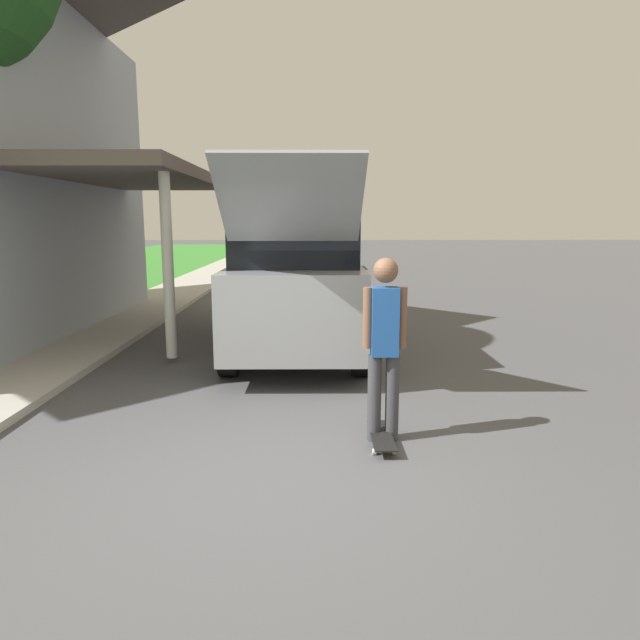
% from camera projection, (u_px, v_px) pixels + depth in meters
% --- Properties ---
extents(ground_plane, '(120.00, 120.00, 0.00)m').
position_uv_depth(ground_plane, '(262.00, 474.00, 4.77)').
color(ground_plane, '#49494C').
extents(sidewalk, '(1.80, 80.00, 0.10)m').
position_uv_depth(sidewalk, '(99.00, 332.00, 10.64)').
color(sidewalk, '#ADA89E').
rests_on(sidewalk, ground_plane).
extents(suv_parked, '(2.02, 5.66, 2.79)m').
position_uv_depth(suv_parked, '(298.00, 281.00, 9.13)').
color(suv_parked, gray).
rests_on(suv_parked, ground_plane).
extents(car_down_street, '(1.89, 4.50, 1.26)m').
position_uv_depth(car_down_street, '(321.00, 255.00, 25.42)').
color(car_down_street, black).
rests_on(car_down_street, ground_plane).
extents(skateboarder, '(0.41, 0.23, 1.76)m').
position_uv_depth(skateboarder, '(384.00, 340.00, 5.34)').
color(skateboarder, '#38383D').
rests_on(skateboarder, ground_plane).
extents(skateboard, '(0.21, 0.78, 0.10)m').
position_uv_depth(skateboard, '(381.00, 436.00, 5.38)').
color(skateboard, black).
rests_on(skateboard, ground_plane).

